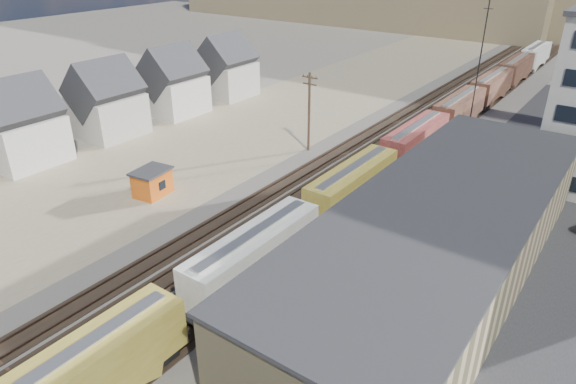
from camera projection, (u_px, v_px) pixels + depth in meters
The scene contains 10 objects.
ballast_bed at pixel (397, 146), 66.89m from camera, with size 18.00×200.00×0.06m, color #4C4742.
dirt_yard at pixel (230, 136), 70.15m from camera, with size 24.00×180.00×0.03m, color #7E7457.
asphalt_lot at pixel (555, 252), 44.47m from camera, with size 26.00×120.00×0.04m, color #232326.
rail_tracks at pixel (393, 145), 67.14m from camera, with size 11.40×200.00×0.24m.
freight_train at pixel (439, 123), 66.67m from camera, with size 3.00×119.74×4.46m.
warehouse at pixel (440, 240), 39.29m from camera, with size 12.40×40.40×7.25m.
utility_pole_north at pixel (309, 111), 63.20m from camera, with size 2.20×0.32×10.00m.
radio_mast at pixel (479, 68), 66.93m from camera, with size 1.20×0.16×18.00m.
townhouse_row at pixel (66, 115), 64.70m from camera, with size 8.15×68.16×10.47m.
maintenance_shed at pixel (152, 182), 53.69m from camera, with size 3.52×4.28×2.87m.
Camera 1 is at (25.20, -8.97, 24.50)m, focal length 32.00 mm.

